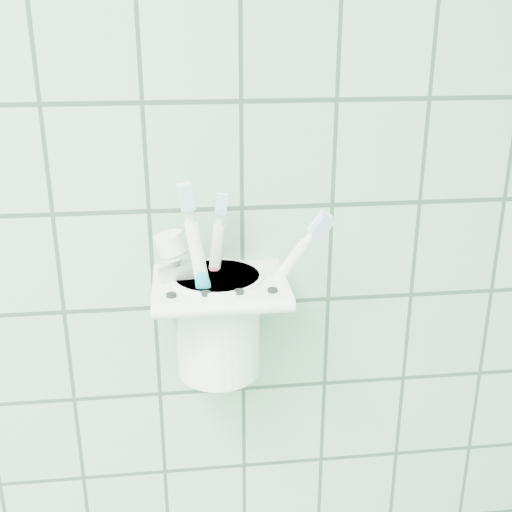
{
  "coord_description": "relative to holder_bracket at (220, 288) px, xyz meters",
  "views": [
    {
      "loc": [
        0.61,
        0.57,
        1.55
      ],
      "look_at": [
        0.67,
        1.1,
        1.34
      ],
      "focal_mm": 45.0,
      "sensor_mm": 36.0,
      "label": 1
    }
  ],
  "objects": [
    {
      "name": "toothbrush_blue",
      "position": [
        -0.02,
        0.01,
        0.0
      ],
      "size": [
        0.03,
        0.02,
        0.18
      ],
      "rotation": [
        -0.07,
        0.12,
        -0.12
      ],
      "color": "white",
      "rests_on": "cup"
    },
    {
      "name": "cup",
      "position": [
        -0.0,
        0.0,
        -0.04
      ],
      "size": [
        0.09,
        0.09,
        0.11
      ],
      "color": "white",
      "rests_on": "holder_bracket"
    },
    {
      "name": "toothbrush_pink",
      "position": [
        -0.0,
        -0.02,
        0.01
      ],
      "size": [
        0.04,
        0.02,
        0.2
      ],
      "rotation": [
        0.02,
        -0.15,
        0.05
      ],
      "color": "white",
      "rests_on": "cup"
    },
    {
      "name": "toothbrush_orange",
      "position": [
        -0.0,
        0.02,
        0.01
      ],
      "size": [
        0.1,
        0.04,
        0.19
      ],
      "rotation": [
        0.24,
        0.54,
        0.13
      ],
      "color": "white",
      "rests_on": "cup"
    },
    {
      "name": "holder_bracket",
      "position": [
        0.0,
        0.0,
        0.0
      ],
      "size": [
        0.13,
        0.11,
        0.04
      ],
      "color": "white",
      "rests_on": "wall_back"
    },
    {
      "name": "toothpaste_tube",
      "position": [
        -0.01,
        0.0,
        -0.0
      ],
      "size": [
        0.06,
        0.04,
        0.16
      ],
      "rotation": [
        -0.01,
        -0.23,
        0.1
      ],
      "color": "silver",
      "rests_on": "cup"
    }
  ]
}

